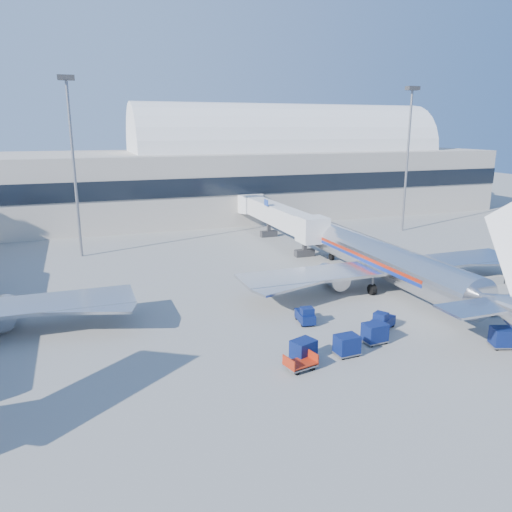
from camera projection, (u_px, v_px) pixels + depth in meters
name	position (u px, v px, depth m)	size (l,w,h in m)	color
ground	(322.00, 316.00, 44.95)	(260.00, 260.00, 0.00)	gray
terminal	(113.00, 179.00, 89.61)	(170.00, 28.15, 21.00)	#B2AA9E
airliner_main	(390.00, 262.00, 51.60)	(32.00, 37.26, 12.07)	silver
jetbridge_near	(274.00, 214.00, 74.53)	(4.40, 27.50, 6.25)	silver
mast_west	(72.00, 141.00, 62.04)	(2.00, 1.20, 22.60)	slate
mast_east	(409.00, 138.00, 78.42)	(2.00, 1.20, 22.60)	slate
barrier_near	(467.00, 284.00, 52.55)	(3.00, 0.55, 0.90)	#9E9E96
barrier_mid	(491.00, 281.00, 53.63)	(3.00, 0.55, 0.90)	#9E9E96
tug_lead	(383.00, 321.00, 41.82)	(2.67, 2.26, 1.56)	#091649
tug_right	(472.00, 302.00, 46.60)	(2.20, 2.15, 1.34)	#091649
tug_left	(305.00, 315.00, 43.04)	(1.48, 2.52, 1.56)	#091649
cart_train_a	(375.00, 333.00, 39.04)	(1.94, 1.54, 1.62)	#091649
cart_train_b	(347.00, 345.00, 36.91)	(1.87, 1.48, 1.57)	#091649
cart_train_c	(303.00, 350.00, 36.12)	(2.12, 1.87, 1.56)	#091649
cart_solo_near	(503.00, 337.00, 38.21)	(2.17, 1.90, 1.60)	#091649
cart_solo_far	(494.00, 305.00, 45.18)	(1.77, 1.37, 1.53)	#091649
cart_open_red	(300.00, 364.00, 34.83)	(2.36, 1.89, 0.56)	slate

